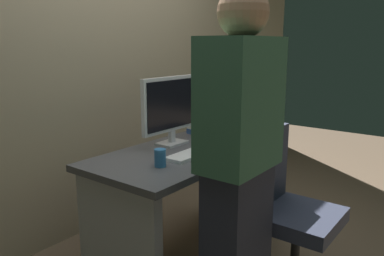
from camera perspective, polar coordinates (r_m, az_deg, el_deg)
ground_plane at (r=2.74m, az=-0.87°, el=-18.27°), size 9.00×9.00×0.00m
wall_back at (r=2.98m, az=-14.67°, el=13.94°), size 6.40×0.10×3.00m
desk at (r=2.52m, az=-0.91°, el=-8.43°), size 1.31×0.68×0.74m
office_chair at (r=2.28m, az=14.01°, el=-13.14°), size 0.52×0.52×0.94m
person_at_desk at (r=1.76m, az=6.97°, el=-6.15°), size 0.40×0.24×1.64m
monitor at (r=2.54m, az=-3.03°, el=3.19°), size 0.54×0.14×0.46m
keyboard at (r=2.35m, az=0.35°, el=-3.71°), size 0.43×0.14×0.02m
mouse at (r=2.58m, az=4.84°, el=-2.10°), size 0.06×0.10×0.03m
cup_near_keyboard at (r=2.12m, az=-4.77°, el=-4.45°), size 0.06×0.06×0.10m
book_stack at (r=2.89m, az=1.50°, el=1.17°), size 0.22×0.18×0.21m
cell_phone at (r=2.69m, az=8.25°, el=-1.89°), size 0.09×0.15×0.01m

